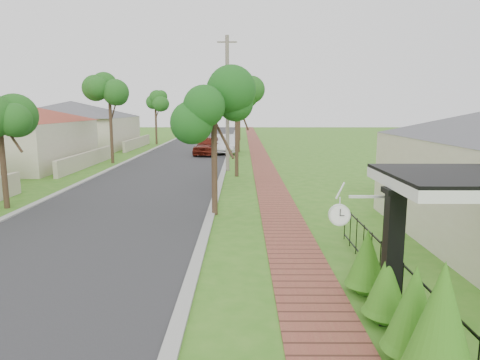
% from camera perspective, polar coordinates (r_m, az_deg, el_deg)
% --- Properties ---
extents(ground, '(160.00, 160.00, 0.00)m').
position_cam_1_polar(ground, '(9.49, -11.13, -14.96)').
color(ground, '#37751B').
rests_on(ground, ground).
extents(road, '(7.00, 120.00, 0.02)m').
position_cam_1_polar(road, '(29.12, -9.23, 1.74)').
color(road, '#28282B').
rests_on(road, ground).
extents(kerb_right, '(0.30, 120.00, 0.10)m').
position_cam_1_polar(kerb_right, '(28.74, -2.03, 1.76)').
color(kerb_right, '#9E9E99').
rests_on(kerb_right, ground).
extents(kerb_left, '(0.30, 120.00, 0.10)m').
position_cam_1_polar(kerb_left, '(29.94, -16.14, 1.70)').
color(kerb_left, '#9E9E99').
rests_on(kerb_left, ground).
extents(sidewalk, '(1.50, 120.00, 0.03)m').
position_cam_1_polar(sidewalk, '(28.76, 3.15, 1.75)').
color(sidewalk, brown).
rests_on(sidewalk, ground).
extents(porch_post, '(0.48, 0.48, 2.52)m').
position_cam_1_polar(porch_post, '(8.42, 19.59, -10.37)').
color(porch_post, black).
rests_on(porch_post, ground).
extents(picket_fence, '(0.03, 8.02, 1.00)m').
position_cam_1_polar(picket_fence, '(9.61, 19.41, -11.57)').
color(picket_fence, black).
rests_on(picket_fence, ground).
extents(street_trees, '(10.70, 37.65, 5.89)m').
position_cam_1_polar(street_trees, '(35.61, -7.40, 10.51)').
color(street_trees, '#382619').
rests_on(street_trees, ground).
extents(hedge_row, '(0.94, 4.21, 2.01)m').
position_cam_1_polar(hedge_row, '(7.69, 21.07, -14.97)').
color(hedge_row, '#216A15').
rests_on(hedge_row, ground).
extents(far_house_grey, '(15.56, 15.56, 4.60)m').
position_cam_1_polar(far_house_grey, '(45.68, -21.43, 6.96)').
color(far_house_grey, beige).
rests_on(far_house_grey, ground).
extents(parked_car_red, '(2.62, 4.84, 1.56)m').
position_cam_1_polar(parked_car_red, '(36.09, -4.20, 4.59)').
color(parked_car_red, '#5D170E').
rests_on(parked_car_red, ground).
extents(parked_car_white, '(1.79, 4.93, 1.62)m').
position_cam_1_polar(parked_car_white, '(37.47, -1.88, 4.83)').
color(parked_car_white, silver).
rests_on(parked_car_white, ground).
extents(near_tree, '(1.83, 1.83, 4.71)m').
position_cam_1_polar(near_tree, '(15.49, -3.50, 8.91)').
color(near_tree, '#382619').
rests_on(near_tree, ground).
extents(utility_pole, '(1.20, 0.24, 8.22)m').
position_cam_1_polar(utility_pole, '(26.68, -1.70, 10.13)').
color(utility_pole, slate).
rests_on(utility_pole, ground).
extents(station_clock, '(1.06, 0.13, 0.58)m').
position_cam_1_polar(station_clock, '(8.31, 13.39, -4.35)').
color(station_clock, white).
rests_on(station_clock, ground).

